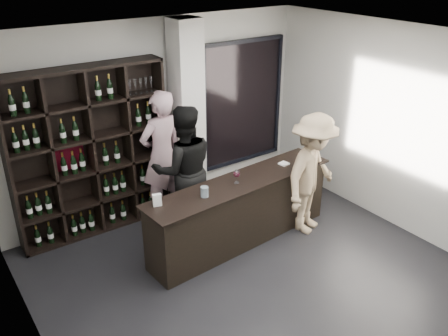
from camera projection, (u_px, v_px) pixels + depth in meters
floor at (272, 292)px, 5.73m from camera, size 5.00×5.50×0.01m
wine_shelf at (91, 153)px, 6.52m from camera, size 2.20×0.35×2.40m
structural_column at (188, 117)px, 7.12m from camera, size 0.40×0.40×2.90m
glass_panel at (242, 103)px, 7.93m from camera, size 1.60×0.08×2.10m
tasting_counter at (241, 211)px, 6.52m from camera, size 2.88×0.60×0.94m
taster_pink at (162, 155)px, 7.01m from camera, size 0.76×0.55×1.97m
taster_black at (184, 170)px, 6.65m from camera, size 1.09×0.96×1.88m
customer at (312, 174)px, 6.63m from camera, size 1.30×1.00×1.77m
wine_glass at (237, 176)px, 6.22m from camera, size 0.10×0.10×0.21m
spit_cup at (204, 192)px, 5.90m from camera, size 0.12×0.12×0.13m
napkin_stack at (284, 164)px, 6.79m from camera, size 0.14×0.14×0.02m
card_stand at (157, 200)px, 5.68m from camera, size 0.11×0.08×0.15m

